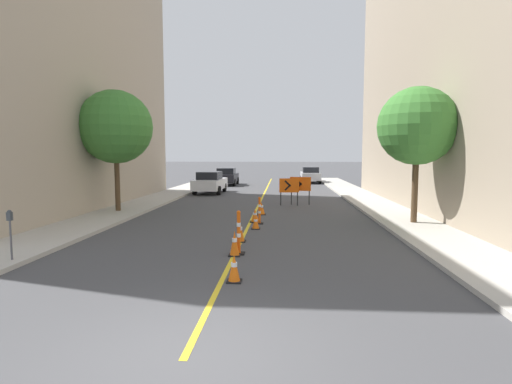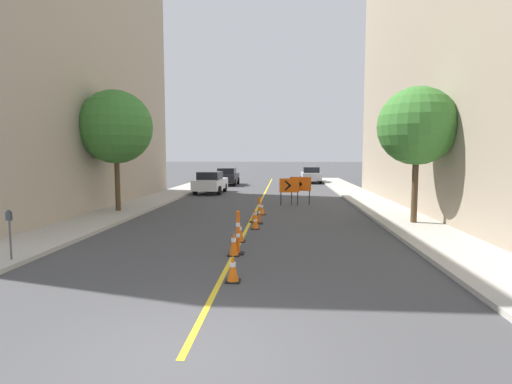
# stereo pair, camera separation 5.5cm
# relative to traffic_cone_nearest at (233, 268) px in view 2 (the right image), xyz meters

# --- Properties ---
(ground_plane) EXTENTS (300.00, 300.00, 0.00)m
(ground_plane) POSITION_rel_traffic_cone_nearest_xyz_m (-0.29, -3.46, -0.30)
(ground_plane) COLOR #424244
(lane_stripe) EXTENTS (0.12, 41.51, 0.01)m
(lane_stripe) POSITION_rel_traffic_cone_nearest_xyz_m (-0.29, 17.30, -0.30)
(lane_stripe) COLOR gold
(lane_stripe) RESTS_ON ground_plane
(sidewalk_left) EXTENTS (2.44, 41.51, 0.13)m
(sidewalk_left) POSITION_rel_traffic_cone_nearest_xyz_m (-6.76, 17.30, -0.24)
(sidewalk_left) COLOR #ADA89E
(sidewalk_left) RESTS_ON ground_plane
(sidewalk_right) EXTENTS (2.44, 41.51, 0.13)m
(sidewalk_right) POSITION_rel_traffic_cone_nearest_xyz_m (6.18, 17.30, -0.24)
(sidewalk_right) COLOR #ADA89E
(sidewalk_right) RESTS_ON ground_plane
(building_facade_left) EXTENTS (6.00, 19.56, 15.70)m
(building_facade_left) POSITION_rel_traffic_cone_nearest_xyz_m (-10.98, 11.91, 7.55)
(building_facade_left) COLOR tan
(building_facade_left) RESTS_ON ground_plane
(building_facade_right) EXTENTS (6.00, 24.86, 16.75)m
(building_facade_right) POSITION_rel_traffic_cone_nearest_xyz_m (10.40, 11.63, 8.07)
(building_facade_right) COLOR gray
(building_facade_right) RESTS_ON ground_plane
(traffic_cone_nearest) EXTENTS (0.33, 0.33, 0.62)m
(traffic_cone_nearest) POSITION_rel_traffic_cone_nearest_xyz_m (0.00, 0.00, 0.00)
(traffic_cone_nearest) COLOR black
(traffic_cone_nearest) RESTS_ON ground_plane
(traffic_cone_second) EXTENTS (0.33, 0.33, 0.70)m
(traffic_cone_second) POSITION_rel_traffic_cone_nearest_xyz_m (-0.27, 2.29, 0.04)
(traffic_cone_second) COLOR black
(traffic_cone_second) RESTS_ON ground_plane
(traffic_cone_third) EXTENTS (0.37, 0.37, 0.68)m
(traffic_cone_third) POSITION_rel_traffic_cone_nearest_xyz_m (-0.31, 4.09, 0.03)
(traffic_cone_third) COLOR black
(traffic_cone_third) RESTS_ON ground_plane
(traffic_cone_fourth) EXTENTS (0.33, 0.33, 0.52)m
(traffic_cone_fourth) POSITION_rel_traffic_cone_nearest_xyz_m (0.04, 6.35, -0.05)
(traffic_cone_fourth) COLOR black
(traffic_cone_fourth) RESTS_ON ground_plane
(traffic_cone_fifth) EXTENTS (0.43, 0.43, 0.55)m
(traffic_cone_fifth) POSITION_rel_traffic_cone_nearest_xyz_m (-0.09, 7.89, -0.03)
(traffic_cone_fifth) COLOR black
(traffic_cone_fifth) RESTS_ON ground_plane
(traffic_cone_farthest) EXTENTS (0.42, 0.42, 0.61)m
(traffic_cone_farthest) POSITION_rel_traffic_cone_nearest_xyz_m (0.06, 10.01, -0.00)
(traffic_cone_farthest) COLOR black
(traffic_cone_farthest) RESTS_ON ground_plane
(delineator_post_front) EXTENTS (0.33, 0.33, 1.26)m
(delineator_post_front) POSITION_rel_traffic_cone_nearest_xyz_m (-0.17, 2.49, 0.24)
(delineator_post_front) COLOR black
(delineator_post_front) RESTS_ON ground_plane
(delineator_post_rear) EXTENTS (0.30, 0.30, 1.11)m
(delineator_post_rear) POSITION_rel_traffic_cone_nearest_xyz_m (0.12, 7.50, 0.17)
(delineator_post_rear) COLOR black
(delineator_post_rear) RESTS_ON ground_plane
(arrow_barricade_primary) EXTENTS (1.09, 0.16, 1.51)m
(arrow_barricade_primary) POSITION_rel_traffic_cone_nearest_xyz_m (1.42, 13.47, 0.76)
(arrow_barricade_primary) COLOR #EF560C
(arrow_barricade_primary) RESTS_ON ground_plane
(arrow_barricade_secondary) EXTENTS (1.18, 0.17, 1.57)m
(arrow_barricade_secondary) POSITION_rel_traffic_cone_nearest_xyz_m (2.05, 13.87, 0.81)
(arrow_barricade_secondary) COLOR #EF560C
(arrow_barricade_secondary) RESTS_ON ground_plane
(parked_car_curb_near) EXTENTS (1.98, 4.37, 1.59)m
(parked_car_curb_near) POSITION_rel_traffic_cone_nearest_xyz_m (-4.24, 20.12, 0.50)
(parked_car_curb_near) COLOR silver
(parked_car_curb_near) RESTS_ON ground_plane
(parked_car_curb_mid) EXTENTS (1.94, 4.32, 1.59)m
(parked_car_curb_mid) POSITION_rel_traffic_cone_nearest_xyz_m (-4.14, 28.02, 0.50)
(parked_car_curb_mid) COLOR black
(parked_car_curb_mid) RESTS_ON ground_plane
(parked_car_curb_far) EXTENTS (1.93, 4.31, 1.59)m
(parked_car_curb_far) POSITION_rel_traffic_cone_nearest_xyz_m (3.79, 31.50, 0.50)
(parked_car_curb_far) COLOR #B7B7BC
(parked_car_curb_far) RESTS_ON ground_plane
(parking_meter_near_curb) EXTENTS (0.12, 0.11, 1.30)m
(parking_meter_near_curb) POSITION_rel_traffic_cone_nearest_xyz_m (-5.89, 1.00, 0.74)
(parking_meter_near_curb) COLOR #4C4C51
(parking_meter_near_curb) RESTS_ON sidewalk_left
(street_tree_left_near) EXTENTS (3.47, 3.47, 5.74)m
(street_tree_left_near) POSITION_rel_traffic_cone_nearest_xyz_m (-6.88, 10.01, 3.82)
(street_tree_left_near) COLOR #4C3823
(street_tree_left_near) RESTS_ON sidewalk_left
(street_tree_right_near) EXTENTS (3.06, 3.06, 5.34)m
(street_tree_right_near) POSITION_rel_traffic_cone_nearest_xyz_m (6.31, 7.57, 3.62)
(street_tree_right_near) COLOR #4C3823
(street_tree_right_near) RESTS_ON sidewalk_right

